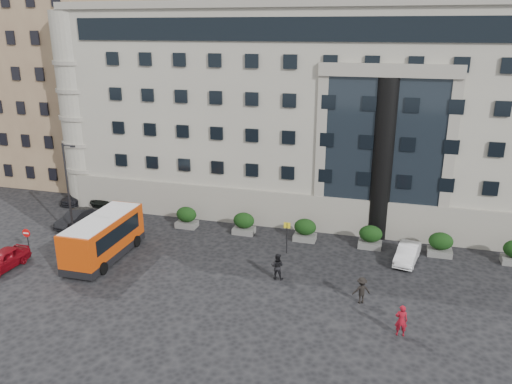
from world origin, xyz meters
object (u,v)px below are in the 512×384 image
at_px(bus_stop_sign, 287,232).
at_px(pedestrian_c, 362,290).
at_px(no_entry_sign, 27,237).
at_px(pedestrian_b, 277,266).
at_px(minibus, 103,236).
at_px(white_taxi, 407,253).
at_px(hedge_d, 370,237).
at_px(street_lamp, 68,188).
at_px(parked_car_c, 79,195).
at_px(parked_car_b, 77,218).
at_px(hedge_b, 244,223).
at_px(pedestrian_a, 401,320).
at_px(parked_car_a, 2,260).
at_px(hedge_e, 441,244).
at_px(hedge_c, 305,230).
at_px(hedge_a, 187,217).
at_px(red_truck, 133,171).
at_px(parked_car_d, 113,195).

distance_m(bus_stop_sign, pedestrian_c, 8.49).
bearing_deg(pedestrian_c, no_entry_sign, -21.78).
height_order(no_entry_sign, pedestrian_b, no_entry_sign).
height_order(no_entry_sign, minibus, minibus).
bearing_deg(pedestrian_b, white_taxi, -148.51).
xyz_separation_m(hedge_d, pedestrian_c, (-0.01, -8.66, -0.06)).
relative_size(street_lamp, parked_car_c, 1.84).
bearing_deg(no_entry_sign, parked_car_c, 108.23).
height_order(white_taxi, pedestrian_b, pedestrian_b).
distance_m(no_entry_sign, parked_car_b, 6.66).
bearing_deg(white_taxi, hedge_b, -177.22).
bearing_deg(hedge_b, pedestrian_b, -56.89).
distance_m(bus_stop_sign, no_entry_sign, 19.46).
height_order(street_lamp, no_entry_sign, street_lamp).
bearing_deg(no_entry_sign, pedestrian_a, -5.89).
xyz_separation_m(parked_car_a, parked_car_c, (-3.53, 14.34, -0.10)).
bearing_deg(hedge_d, minibus, -159.03).
xyz_separation_m(street_lamp, white_taxi, (26.35, 3.02, -3.71)).
xyz_separation_m(hedge_d, hedge_e, (5.20, 0.00, 0.00)).
height_order(hedge_e, pedestrian_c, hedge_e).
bearing_deg(hedge_c, hedge_d, 0.00).
relative_size(hedge_b, pedestrian_b, 0.98).
height_order(hedge_a, red_truck, red_truck).
xyz_separation_m(hedge_a, hedge_b, (5.20, 0.00, 0.00)).
xyz_separation_m(hedge_e, minibus, (-24.28, -7.31, 0.83)).
xyz_separation_m(hedge_c, red_truck, (-21.38, 10.56, 0.39)).
height_order(hedge_b, hedge_e, same).
bearing_deg(no_entry_sign, hedge_e, 16.52).
bearing_deg(hedge_d, red_truck, 158.34).
distance_m(minibus, pedestrian_a, 21.93).
height_order(hedge_c, no_entry_sign, no_entry_sign).
bearing_deg(parked_car_d, red_truck, 101.96).
distance_m(hedge_a, white_taxi, 18.50).
height_order(no_entry_sign, parked_car_a, no_entry_sign).
distance_m(hedge_c, parked_car_a, 22.73).
bearing_deg(hedge_a, hedge_c, 0.00).
bearing_deg(hedge_b, street_lamp, -159.93).
height_order(hedge_d, white_taxi, hedge_d).
height_order(minibus, white_taxi, minibus).
xyz_separation_m(red_truck, parked_car_c, (-2.02, -7.25, -0.68)).
bearing_deg(parked_car_a, bus_stop_sign, 25.16).
distance_m(red_truck, white_taxi, 31.88).
bearing_deg(hedge_e, hedge_c, 180.00).
xyz_separation_m(hedge_b, parked_car_b, (-14.63, -2.27, -0.24)).
xyz_separation_m(hedge_a, hedge_d, (15.60, 0.00, 0.00)).
xyz_separation_m(street_lamp, pedestrian_c, (23.53, -3.86, -3.49)).
xyz_separation_m(no_entry_sign, parked_car_d, (-0.64, 12.96, -0.88)).
xyz_separation_m(parked_car_b, pedestrian_a, (27.43, -9.36, 0.27)).
xyz_separation_m(hedge_b, minibus, (-8.68, -7.31, 0.83)).
xyz_separation_m(hedge_a, parked_car_b, (-9.43, -2.27, -0.24)).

